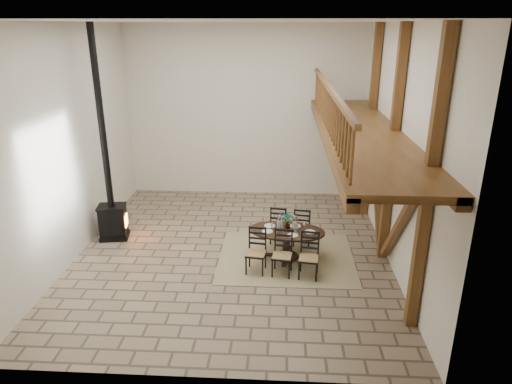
# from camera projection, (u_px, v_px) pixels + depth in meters

# --- Properties ---
(ground) EXTENTS (8.00, 8.00, 0.00)m
(ground) POSITION_uv_depth(u_px,v_px,m) (233.00, 252.00, 10.53)
(ground) COLOR #8B785D
(ground) RESTS_ON ground
(room_shell) EXTENTS (7.02, 8.02, 5.01)m
(room_shell) POSITION_uv_depth(u_px,v_px,m) (288.00, 123.00, 9.43)
(room_shell) COLOR silver
(room_shell) RESTS_ON ground
(rug) EXTENTS (3.00, 2.50, 0.02)m
(rug) POSITION_uv_depth(u_px,v_px,m) (286.00, 258.00, 10.25)
(rug) COLOR tan
(rug) RESTS_ON ground
(dining_table) EXTENTS (1.79, 2.01, 1.08)m
(dining_table) POSITION_uv_depth(u_px,v_px,m) (286.00, 245.00, 10.03)
(dining_table) COLOR black
(dining_table) RESTS_ON ground
(wood_stove) EXTENTS (0.74, 0.61, 5.00)m
(wood_stove) POSITION_uv_depth(u_px,v_px,m) (110.00, 195.00, 10.84)
(wood_stove) COLOR black
(wood_stove) RESTS_ON ground
(log_basket) EXTENTS (0.50, 0.50, 0.42)m
(log_basket) POSITION_uv_depth(u_px,v_px,m) (113.00, 224.00, 11.58)
(log_basket) COLOR brown
(log_basket) RESTS_ON ground
(log_stack) EXTENTS (0.41, 0.51, 0.22)m
(log_stack) POSITION_uv_depth(u_px,v_px,m) (112.00, 229.00, 11.42)
(log_stack) COLOR tan
(log_stack) RESTS_ON ground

